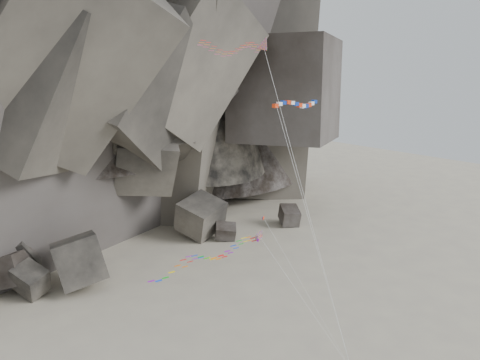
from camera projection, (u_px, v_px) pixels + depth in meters
headland at (43, 17)px, 95.51m from camera, size 110.00×70.00×84.00m
boulder_field at (65, 264)px, 71.61m from camera, size 70.16×18.15×9.75m
delta_kite at (231, 48)px, 40.73m from camera, size 13.18×9.12×33.06m
banner_kite at (297, 107)px, 52.07m from camera, size 7.66×12.37×26.75m
parafoil_kite at (204, 257)px, 49.00m from camera, size 16.45×12.86×12.16m
pennant_kite at (286, 257)px, 47.76m from camera, size 5.13×8.50×15.38m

